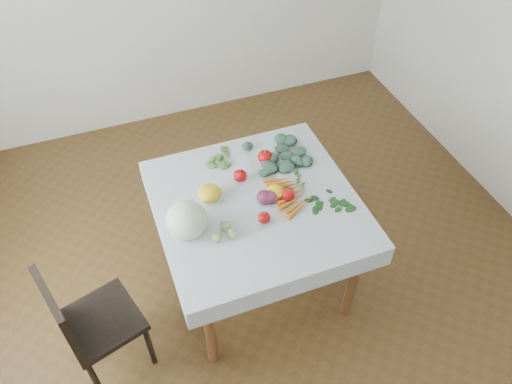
% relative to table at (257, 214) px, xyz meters
% --- Properties ---
extents(ground, '(4.00, 4.00, 0.00)m').
position_rel_table_xyz_m(ground, '(0.00, 0.00, -0.65)').
color(ground, brown).
extents(table, '(1.00, 1.00, 0.75)m').
position_rel_table_xyz_m(table, '(0.00, 0.00, 0.00)').
color(table, brown).
rests_on(table, ground).
extents(tablecloth, '(1.12, 1.12, 0.01)m').
position_rel_table_xyz_m(tablecloth, '(0.00, 0.00, 0.10)').
color(tablecloth, white).
rests_on(tablecloth, table).
extents(chair, '(0.48, 0.48, 0.85)m').
position_rel_table_xyz_m(chair, '(-1.05, -0.25, -0.17)').
color(chair, black).
rests_on(chair, ground).
extents(cabbage, '(0.28, 0.28, 0.20)m').
position_rel_table_xyz_m(cabbage, '(-0.42, -0.08, 0.20)').
color(cabbage, '#D8F2CA').
rests_on(cabbage, tablecloth).
extents(tomato_a, '(0.11, 0.11, 0.08)m').
position_rel_table_xyz_m(tomato_a, '(0.17, 0.30, 0.14)').
color(tomato_a, '#B30B0C').
rests_on(tomato_a, tablecloth).
extents(tomato_b, '(0.11, 0.11, 0.07)m').
position_rel_table_xyz_m(tomato_b, '(-0.03, 0.20, 0.14)').
color(tomato_b, '#B30B0C').
rests_on(tomato_b, tablecloth).
extents(tomato_c, '(0.11, 0.11, 0.07)m').
position_rel_table_xyz_m(tomato_c, '(0.17, -0.04, 0.14)').
color(tomato_c, '#B30B0C').
rests_on(tomato_c, tablecloth).
extents(tomato_d, '(0.09, 0.09, 0.06)m').
position_rel_table_xyz_m(tomato_d, '(-0.01, -0.15, 0.13)').
color(tomato_d, '#B30B0C').
rests_on(tomato_d, tablecloth).
extents(heirloom_back, '(0.17, 0.17, 0.09)m').
position_rel_table_xyz_m(heirloom_back, '(-0.24, 0.11, 0.15)').
color(heirloom_back, yellow).
rests_on(heirloom_back, tablecloth).
extents(heirloom_front, '(0.12, 0.12, 0.07)m').
position_rel_table_xyz_m(heirloom_front, '(0.11, 0.00, 0.14)').
color(heirloom_front, yellow).
rests_on(heirloom_front, tablecloth).
extents(onion_a, '(0.11, 0.11, 0.07)m').
position_rel_table_xyz_m(onion_a, '(0.07, -0.02, 0.14)').
color(onion_a, '#521733').
rests_on(onion_a, tablecloth).
extents(onion_b, '(0.10, 0.10, 0.08)m').
position_rel_table_xyz_m(onion_b, '(0.04, -0.02, 0.14)').
color(onion_b, '#521733').
rests_on(onion_b, tablecloth).
extents(tomatillo_cluster, '(0.12, 0.14, 0.05)m').
position_rel_table_xyz_m(tomatillo_cluster, '(-0.25, -0.18, 0.13)').
color(tomatillo_cluster, '#B4CD76').
rests_on(tomatillo_cluster, tablecloth).
extents(carrot_bunch, '(0.20, 0.35, 0.03)m').
position_rel_table_xyz_m(carrot_bunch, '(0.19, -0.02, 0.12)').
color(carrot_bunch, orange).
rests_on(carrot_bunch, tablecloth).
extents(kale_bunch, '(0.35, 0.28, 0.05)m').
position_rel_table_xyz_m(kale_bunch, '(0.24, 0.32, 0.13)').
color(kale_bunch, '#395E4E').
rests_on(kale_bunch, tablecloth).
extents(basil_bunch, '(0.25, 0.18, 0.01)m').
position_rel_table_xyz_m(basil_bunch, '(0.38, -0.16, 0.11)').
color(basil_bunch, '#1A4E18').
rests_on(basil_bunch, tablecloth).
extents(dill_bunch, '(0.21, 0.18, 0.02)m').
position_rel_table_xyz_m(dill_bunch, '(-0.10, 0.40, 0.11)').
color(dill_bunch, '#547B38').
rests_on(dill_bunch, tablecloth).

